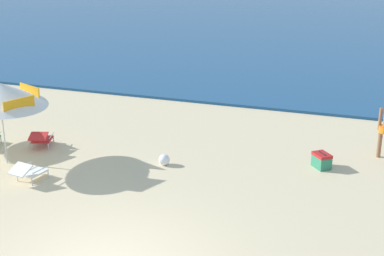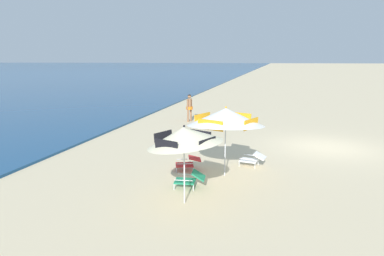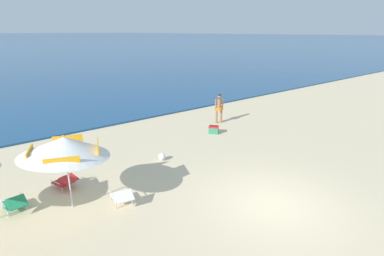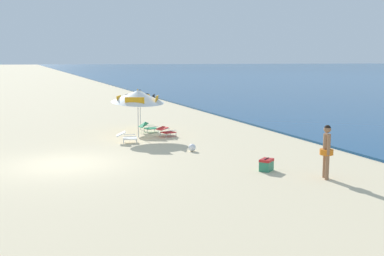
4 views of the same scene
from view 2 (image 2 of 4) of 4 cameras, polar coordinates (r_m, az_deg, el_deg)
name	(u,v)px [view 2 (image 2 of 4)]	position (r m, az deg, el deg)	size (l,w,h in m)	color
ground_plane	(327,147)	(16.16, 21.31, -2.99)	(800.00, 800.00, 0.00)	beige
beach_umbrella_striped_main	(226,117)	(11.07, 5.59, 1.82)	(2.91, 2.88, 2.34)	silver
beach_umbrella_striped_second	(184,136)	(8.83, -1.30, -1.31)	(1.99, 2.03, 2.19)	silver
lounge_chair_under_umbrella	(190,179)	(10.35, -0.37, -8.41)	(0.64, 0.94, 0.52)	#1E7F56
lounge_chair_beside_umbrella	(188,163)	(11.92, -0.65, -5.72)	(0.76, 0.97, 0.49)	red
lounge_chair_facing_sea	(253,159)	(12.57, 9.98, -5.02)	(0.68, 0.96, 0.51)	white
person_standing_near_shore	(189,106)	(21.24, -0.43, 3.67)	(0.47, 0.41, 1.68)	#8C6042
cooler_box	(204,123)	(19.60, 1.92, 0.76)	(0.58, 0.60, 0.43)	#2D7F5B
beach_ball	(211,141)	(15.56, 3.11, -2.19)	(0.30, 0.30, 0.30)	white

